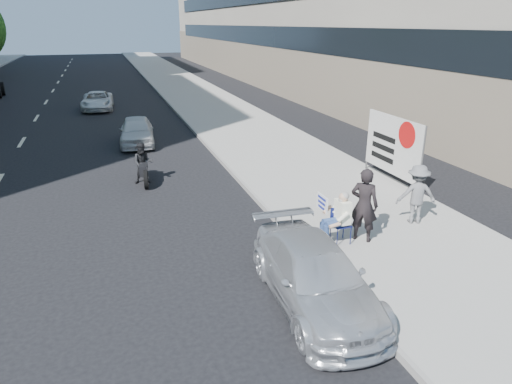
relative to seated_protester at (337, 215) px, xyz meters
name	(u,v)px	position (x,y,z in m)	size (l,w,h in m)	color
ground	(245,261)	(-2.29, 0.06, -0.87)	(160.00, 160.00, 0.00)	black
near_sidewalk	(213,107)	(1.71, 20.06, -0.80)	(5.00, 120.00, 0.15)	#97968E
seated_protester	(337,215)	(0.00, 0.00, 0.00)	(0.83, 1.11, 1.31)	navy
jogger	(417,194)	(2.58, 0.44, 0.07)	(1.03, 0.59, 1.59)	slate
pedestrian_woman	(364,205)	(0.69, -0.06, 0.20)	(0.67, 0.44, 1.84)	black
protest_banner	(393,145)	(3.89, 3.53, 0.53)	(0.08, 3.06, 2.20)	#4C4C4C
parked_sedan	(315,275)	(-1.49, -1.94, -0.27)	(1.68, 4.12, 1.20)	silver
white_sedan_near	(137,131)	(-3.71, 12.00, -0.26)	(1.45, 3.61, 1.23)	silver
white_sedan_far	(97,101)	(-5.35, 21.86, -0.32)	(1.83, 3.98, 1.11)	silver
motorcycle	(143,165)	(-3.94, 6.43, -0.24)	(0.75, 2.05, 1.42)	black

